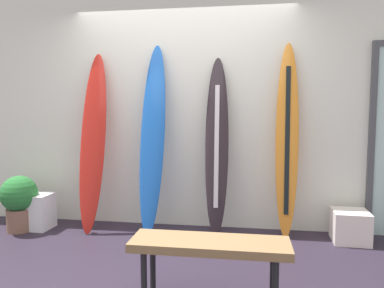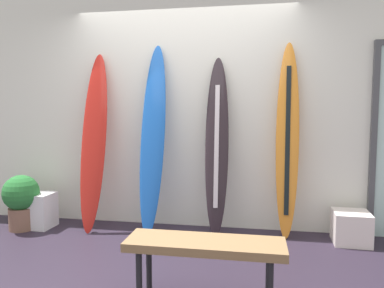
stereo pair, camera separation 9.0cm
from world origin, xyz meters
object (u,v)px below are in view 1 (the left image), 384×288
at_px(surfboard_sunset, 287,142).
at_px(potted_plant, 19,200).
at_px(surfboard_crimson, 93,142).
at_px(surfboard_cobalt, 152,140).
at_px(bench, 210,248).
at_px(display_block_left, 350,226).
at_px(display_block_center, 38,211).
at_px(surfboard_charcoal, 217,146).

xyz_separation_m(surfboard_sunset, potted_plant, (-2.94, -0.29, -0.67)).
distance_m(surfboard_crimson, surfboard_cobalt, 0.68).
height_order(surfboard_crimson, bench, surfboard_crimson).
bearing_deg(surfboard_crimson, bench, -43.86).
relative_size(surfboard_cobalt, potted_plant, 3.35).
bearing_deg(surfboard_sunset, surfboard_crimson, -177.04).
distance_m(surfboard_crimson, potted_plant, 1.05).
bearing_deg(potted_plant, bench, -28.31).
bearing_deg(display_block_left, display_block_center, -178.50).
xyz_separation_m(display_block_left, potted_plant, (-3.59, -0.19, 0.19)).
height_order(surfboard_sunset, display_block_center, surfboard_sunset).
bearing_deg(surfboard_cobalt, potted_plant, -172.14).
distance_m(surfboard_cobalt, display_block_center, 1.57).
xyz_separation_m(surfboard_crimson, surfboard_sunset, (2.13, 0.11, 0.03)).
xyz_separation_m(surfboard_cobalt, display_block_left, (2.10, -0.02, -0.87)).
height_order(surfboard_cobalt, bench, surfboard_cobalt).
bearing_deg(bench, potted_plant, 151.69).
xyz_separation_m(surfboard_cobalt, bench, (0.78, -1.43, -0.64)).
distance_m(display_block_center, bench, 2.50).
bearing_deg(surfboard_crimson, display_block_left, 0.11).
relative_size(surfboard_crimson, display_block_center, 5.02).
bearing_deg(potted_plant, surfboard_crimson, 12.72).
distance_m(surfboard_crimson, surfboard_charcoal, 1.39).
height_order(surfboard_crimson, surfboard_cobalt, surfboard_cobalt).
xyz_separation_m(surfboard_crimson, potted_plant, (-0.81, -0.18, -0.64)).
relative_size(surfboard_cobalt, display_block_center, 5.23).
bearing_deg(surfboard_sunset, display_block_left, -9.27).
distance_m(surfboard_cobalt, surfboard_charcoal, 0.71).
height_order(surfboard_charcoal, surfboard_sunset, surfboard_sunset).
distance_m(surfboard_sunset, bench, 1.77).
distance_m(surfboard_crimson, bench, 2.12).
bearing_deg(surfboard_charcoal, surfboard_sunset, 2.89).
bearing_deg(surfboard_cobalt, surfboard_sunset, 3.44).
relative_size(surfboard_sunset, potted_plant, 3.32).
distance_m(surfboard_charcoal, potted_plant, 2.30).
height_order(surfboard_crimson, surfboard_sunset, surfboard_sunset).
relative_size(display_block_left, display_block_center, 0.92).
bearing_deg(bench, display_block_center, 147.88).
height_order(display_block_center, potted_plant, potted_plant).
height_order(surfboard_crimson, display_block_center, surfboard_crimson).
height_order(surfboard_sunset, display_block_left, surfboard_sunset).
relative_size(surfboard_sunset, bench, 1.87).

